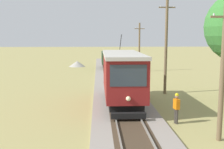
{
  "coord_description": "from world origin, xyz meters",
  "views": [
    {
      "loc": [
        -1.69,
        0.46,
        4.99
      ],
      "look_at": [
        -0.57,
        23.11,
        1.84
      ],
      "focal_mm": 44.61,
      "sensor_mm": 36.0,
      "label": 1
    }
  ],
  "objects_px": {
    "utility_pole_far": "(139,47)",
    "track_worker": "(176,107)",
    "red_tram": "(122,76)",
    "freight_car": "(110,59)",
    "gravel_pile": "(77,64)",
    "utility_pole_near_tram": "(223,70)",
    "utility_pole_mid": "(166,44)"
  },
  "relations": [
    {
      "from": "freight_car",
      "to": "utility_pole_near_tram",
      "type": "height_order",
      "value": "utility_pole_near_tram"
    },
    {
      "from": "freight_car",
      "to": "track_worker",
      "type": "xyz_separation_m",
      "value": [
        2.74,
        -26.6,
        -0.57
      ]
    },
    {
      "from": "red_tram",
      "to": "freight_car",
      "type": "height_order",
      "value": "red_tram"
    },
    {
      "from": "red_tram",
      "to": "utility_pole_far",
      "type": "xyz_separation_m",
      "value": [
        4.09,
        19.64,
        1.31
      ]
    },
    {
      "from": "utility_pole_near_tram",
      "to": "utility_pole_mid",
      "type": "height_order",
      "value": "utility_pole_mid"
    },
    {
      "from": "utility_pole_far",
      "to": "gravel_pile",
      "type": "height_order",
      "value": "utility_pole_far"
    },
    {
      "from": "freight_car",
      "to": "utility_pole_near_tram",
      "type": "distance_m",
      "value": 29.62
    },
    {
      "from": "utility_pole_far",
      "to": "red_tram",
      "type": "bearing_deg",
      "value": -101.76
    },
    {
      "from": "utility_pole_near_tram",
      "to": "red_tram",
      "type": "bearing_deg",
      "value": 120.64
    },
    {
      "from": "red_tram",
      "to": "gravel_pile",
      "type": "distance_m",
      "value": 26.81
    },
    {
      "from": "red_tram",
      "to": "track_worker",
      "type": "xyz_separation_m",
      "value": [
        2.74,
        -4.22,
        -1.21
      ]
    },
    {
      "from": "utility_pole_far",
      "to": "gravel_pile",
      "type": "xyz_separation_m",
      "value": [
        -9.27,
        6.61,
        -3.04
      ]
    },
    {
      "from": "gravel_pile",
      "to": "track_worker",
      "type": "bearing_deg",
      "value": -75.41
    },
    {
      "from": "freight_car",
      "to": "red_tram",
      "type": "bearing_deg",
      "value": -89.99
    },
    {
      "from": "utility_pole_far",
      "to": "track_worker",
      "type": "xyz_separation_m",
      "value": [
        -1.35,
        -23.86,
        -2.52
      ]
    },
    {
      "from": "freight_car",
      "to": "track_worker",
      "type": "bearing_deg",
      "value": -84.11
    },
    {
      "from": "red_tram",
      "to": "utility_pole_far",
      "type": "height_order",
      "value": "utility_pole_far"
    },
    {
      "from": "utility_pole_near_tram",
      "to": "utility_pole_far",
      "type": "xyz_separation_m",
      "value": [
        0.0,
        26.54,
        0.08
      ]
    },
    {
      "from": "utility_pole_mid",
      "to": "gravel_pile",
      "type": "relative_size",
      "value": 3.17
    },
    {
      "from": "freight_car",
      "to": "utility_pole_mid",
      "type": "bearing_deg",
      "value": -77.38
    },
    {
      "from": "red_tram",
      "to": "track_worker",
      "type": "height_order",
      "value": "red_tram"
    },
    {
      "from": "utility_pole_near_tram",
      "to": "track_worker",
      "type": "height_order",
      "value": "utility_pole_near_tram"
    },
    {
      "from": "freight_car",
      "to": "gravel_pile",
      "type": "bearing_deg",
      "value": 143.3
    },
    {
      "from": "freight_car",
      "to": "utility_pole_near_tram",
      "type": "bearing_deg",
      "value": -82.05
    },
    {
      "from": "utility_pole_mid",
      "to": "gravel_pile",
      "type": "bearing_deg",
      "value": 112.73
    },
    {
      "from": "freight_car",
      "to": "utility_pole_near_tram",
      "type": "xyz_separation_m",
      "value": [
        4.09,
        -29.28,
        1.87
      ]
    },
    {
      "from": "freight_car",
      "to": "utility_pole_mid",
      "type": "xyz_separation_m",
      "value": [
        4.09,
        -18.28,
        2.73
      ]
    },
    {
      "from": "red_tram",
      "to": "gravel_pile",
      "type": "height_order",
      "value": "red_tram"
    },
    {
      "from": "gravel_pile",
      "to": "utility_pole_mid",
      "type": "bearing_deg",
      "value": -67.27
    },
    {
      "from": "utility_pole_near_tram",
      "to": "utility_pole_mid",
      "type": "bearing_deg",
      "value": 90.0
    },
    {
      "from": "freight_car",
      "to": "gravel_pile",
      "type": "distance_m",
      "value": 6.56
    },
    {
      "from": "gravel_pile",
      "to": "track_worker",
      "type": "height_order",
      "value": "track_worker"
    }
  ]
}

